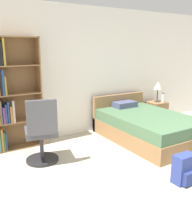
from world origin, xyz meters
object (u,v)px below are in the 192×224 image
at_px(bookshelf, 10,95).
at_px(bed, 146,126).
at_px(table_lamp, 158,86).
at_px(backpack_blue, 184,170).
at_px(water_bottle, 163,98).
at_px(office_chair, 42,133).
at_px(nightstand, 156,112).

distance_m(bookshelf, bed, 2.65).
bearing_deg(table_lamp, bed, -143.95).
bearing_deg(bed, table_lamp, 36.05).
bearing_deg(backpack_blue, bed, 65.41).
bearing_deg(water_bottle, backpack_blue, -129.72).
bearing_deg(bed, bookshelf, 159.74).
bearing_deg(backpack_blue, office_chair, 132.46).
bearing_deg(water_bottle, bed, -150.10).
relative_size(table_lamp, water_bottle, 2.14).
bearing_deg(nightstand, bed, -143.91).
bearing_deg(table_lamp, backpack_blue, -127.05).
height_order(bookshelf, water_bottle, bookshelf).
height_order(nightstand, backpack_blue, nightstand).
height_order(bed, office_chair, office_chair).
relative_size(water_bottle, backpack_blue, 0.57).
height_order(bed, backpack_blue, bed).
distance_m(bookshelf, nightstand, 3.48).
distance_m(nightstand, water_bottle, 0.39).
distance_m(office_chair, water_bottle, 3.31).
xyz_separation_m(office_chair, nightstand, (3.15, 0.72, -0.24)).
bearing_deg(bookshelf, backpack_blue, -55.39).
bearing_deg(office_chair, bed, -0.45).
relative_size(nightstand, water_bottle, 2.23).
bearing_deg(water_bottle, nightstand, 134.77).
bearing_deg(office_chair, bookshelf, 105.78).
bearing_deg(bed, office_chair, 179.55).
bearing_deg(table_lamp, nightstand, -147.19).
xyz_separation_m(nightstand, backpack_blue, (-1.72, -2.29, -0.07)).
height_order(bed, table_lamp, table_lamp).
distance_m(nightstand, backpack_blue, 2.86).
relative_size(nightstand, backpack_blue, 1.27).
distance_m(bed, table_lamp, 1.41).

